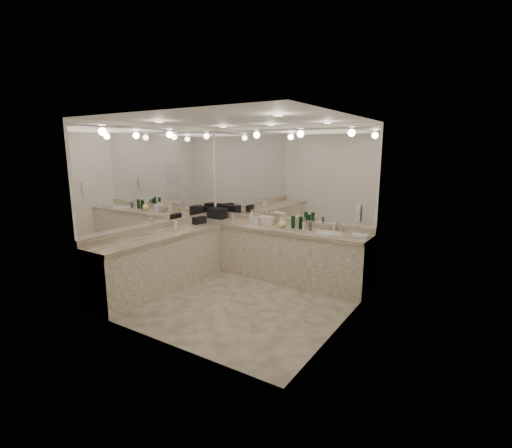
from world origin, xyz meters
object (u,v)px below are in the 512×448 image
Objects in this scene: soap_bottle_b at (256,219)px; black_toiletry_bag at (217,213)px; soap_bottle_c at (282,222)px; cream_cosmetic_case at (266,220)px; wall_phone at (359,213)px; hand_towel at (360,235)px; soap_bottle_a at (252,216)px; sink at (330,234)px.

black_toiletry_bag is at bearing 171.04° from soap_bottle_b.
cream_cosmetic_case is at bearing 167.40° from soap_bottle_c.
cream_cosmetic_case is (-1.82, 0.56, -0.38)m from wall_phone.
wall_phone reaches higher than soap_bottle_c.
wall_phone is 2.99m from black_toiletry_bag.
hand_towel is at bearing 1.77° from soap_bottle_c.
cream_cosmetic_case is at bearing 0.39° from soap_bottle_a.
wall_phone is 1.94m from cream_cosmetic_case.
soap_bottle_a reaches higher than cream_cosmetic_case.
soap_bottle_a is at bearing 141.84° from soap_bottle_b.
cream_cosmetic_case reaches higher than hand_towel.
sink is 1.28× the size of black_toiletry_bag.
black_toiletry_bag is at bearing 176.56° from soap_bottle_c.
soap_bottle_c reaches higher than cream_cosmetic_case.
cream_cosmetic_case is at bearing 177.11° from sink.
soap_bottle_b is at bearing 167.95° from wall_phone.
wall_phone reaches higher than sink.
soap_bottle_a is 0.67m from soap_bottle_c.
sink is 1.86× the size of soap_bottle_a.
soap_bottle_b reaches higher than sink.
soap_bottle_a is 0.24m from soap_bottle_b.
sink is at bearing -7.01° from cream_cosmetic_case.
soap_bottle_a is at bearing 177.76° from sink.
sink is 0.48m from hand_towel.
sink is 0.91m from wall_phone.
cream_cosmetic_case is 1.69m from hand_towel.
hand_towel is (0.48, 0.02, 0.03)m from sink.
soap_bottle_c is (-0.85, -0.02, 0.10)m from sink.
black_toiletry_bag is at bearing 178.33° from sink.
hand_towel is (1.69, -0.04, -0.05)m from cream_cosmetic_case.
black_toiletry_bag is 1.87× the size of soap_bottle_c.
soap_bottle_c is (0.37, -0.08, 0.02)m from cream_cosmetic_case.
soap_bottle_a reaches higher than soap_bottle_c.
soap_bottle_b reaches higher than black_toiletry_bag.
cream_cosmetic_case is (-1.21, 0.06, 0.08)m from sink.
cream_cosmetic_case is at bearing 162.84° from wall_phone.
black_toiletry_bag reaches higher than cream_cosmetic_case.
black_toiletry_bag is 1.47m from soap_bottle_c.
wall_phone is 1.57m from soap_bottle_c.
soap_bottle_c is (-1.33, -0.04, 0.07)m from hand_towel.
wall_phone is at bearing -12.05° from soap_bottle_b.
hand_towel is at bearing 3.43° from soap_bottle_b.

